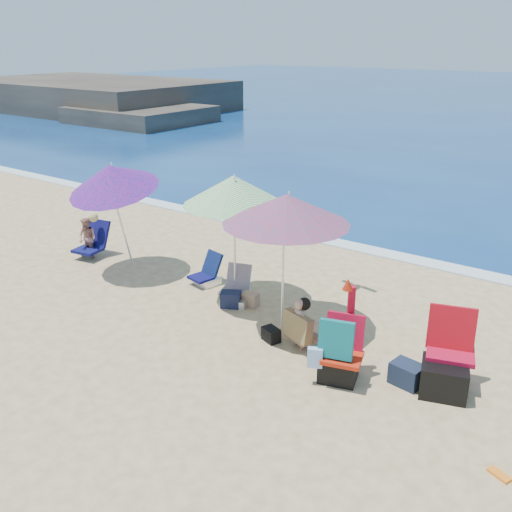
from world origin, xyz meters
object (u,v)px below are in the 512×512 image
Objects in this scene: umbrella_turquoise at (286,209)px; chair_rainbow at (236,293)px; umbrella_blue at (111,178)px; camp_chair_right at (338,358)px; chair_navy at (207,276)px; person_center at (300,324)px; camp_chair_left at (446,369)px; person_left at (89,238)px; furled_umbrella at (349,320)px; umbrella_striped at (234,190)px.

chair_rainbow is (-1.25, 0.30, -1.87)m from umbrella_turquoise.
camp_chair_right is (5.51, -0.89, -1.63)m from umbrella_blue.
chair_navy is 1.01m from chair_rainbow.
umbrella_blue is at bearing 174.55° from person_center.
camp_chair_left is 1.11× the size of person_left.
furled_umbrella is at bearing -17.77° from chair_navy.
umbrella_turquoise is 3.50× the size of chair_navy.
umbrella_turquoise is 5.47m from person_left.
chair_navy is 2.98m from person_center.
umbrella_striped is at bearing 156.02° from camp_chair_right.
umbrella_blue is 1.95m from person_left.
person_left reaches higher than chair_rainbow.
umbrella_turquoise is 2.82× the size of person_center.
camp_chair_right is at bearing -23.66° from chair_rainbow.
person_left is (-5.23, 0.23, -1.58)m from umbrella_turquoise.
chair_rainbow reaches higher than chair_navy.
chair_navy is 0.68× the size of camp_chair_right.
furled_umbrella is 1.30× the size of camp_chair_left.
furled_umbrella is 3.89m from chair_navy.
camp_chair_left is (4.02, -0.56, 0.16)m from chair_rainbow.
umbrella_turquoise reaches higher than chair_navy.
umbrella_striped is 2.15× the size of camp_chair_left.
chair_navy is at bearing 157.68° from camp_chair_right.
person_left is at bearing -178.92° from chair_rainbow.
camp_chair_right is 1.02m from person_center.
person_left reaches higher than person_center.
chair_rainbow is 3.99m from person_left.
person_center is (4.60, -0.44, -1.58)m from umbrella_blue.
furled_umbrella is 0.55m from camp_chair_right.
umbrella_turquoise is at bearing -13.69° from chair_rainbow.
umbrella_striped reaches higher than person_center.
umbrella_turquoise is at bearing 159.23° from furled_umbrella.
chair_navy is at bearing 18.76° from umbrella_blue.
umbrella_striped is 3.12× the size of chair_rainbow.
umbrella_turquoise reaches higher than camp_chair_right.
chair_rainbow is (0.04, -0.04, -1.90)m from umbrella_striped.
person_center is at bearing 172.88° from furled_umbrella.
person_left is at bearing -178.36° from umbrella_striped.
umbrella_striped is at bearing 171.58° from camp_chair_left.
chair_rainbow is at bearing 157.76° from person_center.
furled_umbrella is (5.48, -0.55, -1.20)m from umbrella_blue.
furled_umbrella is at bearing 95.65° from camp_chair_right.
umbrella_striped is at bearing 165.19° from umbrella_turquoise.
chair_rainbow is at bearing 156.34° from camp_chair_right.
umbrella_striped is 2.14m from chair_navy.
umbrella_striped is (-1.30, 0.34, 0.04)m from umbrella_turquoise.
umbrella_blue is 5.82m from camp_chair_right.
camp_chair_right is at bearing -22.32° from chair_navy.
umbrella_blue is 4.89m from person_center.
umbrella_striped is 2.62m from person_center.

